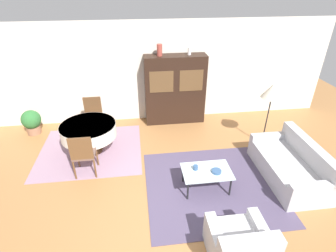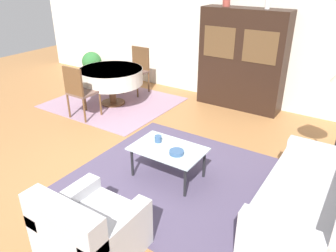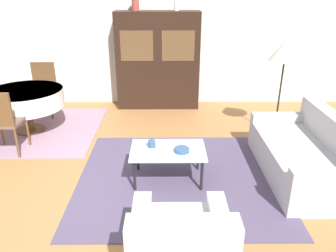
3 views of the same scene
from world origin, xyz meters
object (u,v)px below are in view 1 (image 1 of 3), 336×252
(floor_lamp, at_px, (273,92))
(bowl, at_px, (216,171))
(coffee_table, at_px, (207,173))
(dining_chair_far, at_px, (93,114))
(couch, at_px, (291,166))
(armchair, at_px, (240,246))
(vase_tall, at_px, (160,50))
(dining_table, at_px, (89,130))
(cup, at_px, (195,168))
(potted_plant, at_px, (32,121))
(display_cabinet, at_px, (175,90))
(dining_chair_near, at_px, (83,153))
(vase_short, at_px, (189,51))

(floor_lamp, distance_m, bowl, 2.33)
(coffee_table, height_order, dining_chair_far, dining_chair_far)
(couch, height_order, bowl, couch)
(armchair, distance_m, vase_tall, 4.72)
(couch, xyz_separation_m, dining_chair_far, (-4.15, 2.29, 0.28))
(dining_chair_far, height_order, bowl, dining_chair_far)
(dining_table, xyz_separation_m, cup, (2.15, -1.48, -0.10))
(potted_plant, bearing_deg, display_cabinet, 3.39)
(couch, height_order, dining_chair_near, dining_chair_near)
(dining_chair_near, bearing_deg, bowl, -16.96)
(floor_lamp, height_order, potted_plant, floor_lamp)
(coffee_table, relative_size, dining_chair_near, 0.95)
(cup, xyz_separation_m, vase_short, (0.38, 2.76, 1.49))
(dining_table, distance_m, vase_short, 3.16)
(armchair, height_order, floor_lamp, floor_lamp)
(dining_chair_near, xyz_separation_m, floor_lamp, (4.14, 0.63, 0.82))
(couch, bearing_deg, display_cabinet, 35.88)
(potted_plant, bearing_deg, couch, -23.48)
(couch, bearing_deg, vase_short, 30.65)
(dining_chair_far, bearing_deg, coffee_table, 134.45)
(armchair, distance_m, floor_lamp, 3.48)
(display_cabinet, xyz_separation_m, bowl, (0.35, -2.90, -0.48))
(bowl, bearing_deg, armchair, -92.80)
(dining_chair_far, bearing_deg, display_cabinet, -168.67)
(vase_tall, bearing_deg, potted_plant, -176.19)
(dining_chair_near, bearing_deg, vase_tall, 50.27)
(coffee_table, bearing_deg, dining_chair_far, 134.45)
(coffee_table, xyz_separation_m, dining_chair_far, (-2.35, 2.40, 0.17))
(couch, xyz_separation_m, cup, (-1.99, -0.04, 0.19))
(couch, bearing_deg, potted_plant, 66.52)
(dining_table, bearing_deg, dining_chair_far, 90.00)
(coffee_table, bearing_deg, armchair, -86.34)
(armchair, height_order, vase_short, vase_short)
(vase_short, bearing_deg, dining_table, -153.11)
(dining_chair_far, relative_size, vase_tall, 3.36)
(display_cabinet, height_order, vase_short, vase_short)
(dining_chair_near, bearing_deg, armchair, -42.07)
(dining_chair_near, height_order, cup, dining_chair_near)
(dining_chair_near, height_order, bowl, dining_chair_near)
(bowl, distance_m, vase_short, 3.27)
(potted_plant, bearing_deg, vase_short, 3.11)
(dining_chair_far, height_order, floor_lamp, floor_lamp)
(display_cabinet, distance_m, dining_chair_near, 3.07)
(armchair, bearing_deg, coffee_table, 93.66)
(couch, distance_m, cup, 2.00)
(armchair, relative_size, floor_lamp, 0.52)
(coffee_table, height_order, dining_table, dining_table)
(armchair, xyz_separation_m, vase_tall, (-0.68, 4.34, 1.73))
(dining_table, xyz_separation_m, floor_lamp, (4.14, -0.21, 0.80))
(dining_table, bearing_deg, coffee_table, -33.43)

